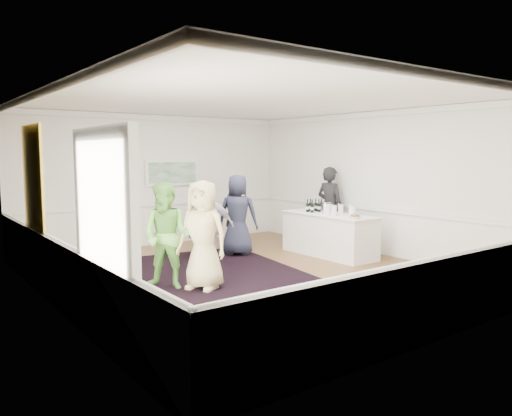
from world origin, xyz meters
TOP-DOWN VIEW (x-y plane):
  - floor at (0.00, 0.00)m, footprint 8.00×8.00m
  - ceiling at (0.00, 0.00)m, footprint 7.00×8.00m
  - wall_left at (-3.50, 0.00)m, footprint 0.02×8.00m
  - wall_right at (3.50, 0.00)m, footprint 0.02×8.00m
  - wall_back at (0.00, 4.00)m, footprint 7.00×0.02m
  - wall_front at (0.00, -4.00)m, footprint 7.00×0.02m
  - wainscoting at (0.00, 0.00)m, footprint 7.00×8.00m
  - mirror at (-3.45, 1.30)m, footprint 0.05×1.25m
  - doorway at (-3.45, -1.90)m, footprint 0.10×1.78m
  - landscape_painting at (0.40, 3.95)m, footprint 1.44×0.06m
  - area_rug at (-0.40, 0.73)m, footprint 3.46×4.23m
  - serving_table at (2.44, 0.45)m, footprint 0.87×2.29m
  - bartender at (3.20, 1.19)m, footprint 0.57×0.77m
  - guest_tan at (-1.22, -0.30)m, footprint 0.95×1.06m
  - guest_green at (-1.68, 0.09)m, footprint 1.07×1.10m
  - guest_lilac at (-0.35, 0.95)m, footprint 1.04×0.90m
  - guest_dark_a at (0.07, 1.91)m, footprint 1.17×1.04m
  - guest_dark_b at (1.33, 2.56)m, footprint 0.73×0.58m
  - guest_navy at (0.83, 1.67)m, footprint 1.03×1.03m
  - wine_bottles at (2.45, 0.95)m, footprint 0.45×0.32m
  - juice_pitchers at (2.47, 0.11)m, footprint 0.40×0.61m
  - ice_bucket at (2.48, 0.60)m, footprint 0.26×0.26m
  - nut_bowl at (2.31, -0.43)m, footprint 0.25×0.25m

SIDE VIEW (x-z plane):
  - floor at x=0.00m, z-range 0.00..0.00m
  - area_rug at x=-0.40m, z-range 0.00..0.02m
  - serving_table at x=2.44m, z-range 0.00..0.93m
  - wainscoting at x=0.00m, z-range 0.00..1.00m
  - guest_dark_a at x=0.07m, z-range 0.00..1.57m
  - guest_lilac at x=-0.35m, z-range 0.00..1.68m
  - guest_dark_b at x=1.33m, z-range 0.00..1.74m
  - guest_green at x=-1.68m, z-range 0.00..1.78m
  - guest_navy at x=0.83m, z-range 0.00..1.80m
  - guest_tan at x=-1.22m, z-range 0.00..1.82m
  - nut_bowl at x=2.31m, z-range 0.93..1.00m
  - bartender at x=3.20m, z-range 0.00..1.94m
  - ice_bucket at x=2.48m, z-range 0.92..1.17m
  - juice_pitchers at x=2.47m, z-range 0.93..1.17m
  - wine_bottles at x=2.45m, z-range 0.93..1.24m
  - doorway at x=-3.45m, z-range 0.14..2.70m
  - wall_left at x=-3.50m, z-range 0.00..3.20m
  - wall_right at x=3.50m, z-range 0.00..3.20m
  - wall_back at x=0.00m, z-range 0.00..3.20m
  - wall_front at x=0.00m, z-range 0.00..3.20m
  - landscape_painting at x=0.40m, z-range 1.45..2.11m
  - mirror at x=-3.45m, z-range 0.88..2.73m
  - ceiling at x=0.00m, z-range 3.19..3.21m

